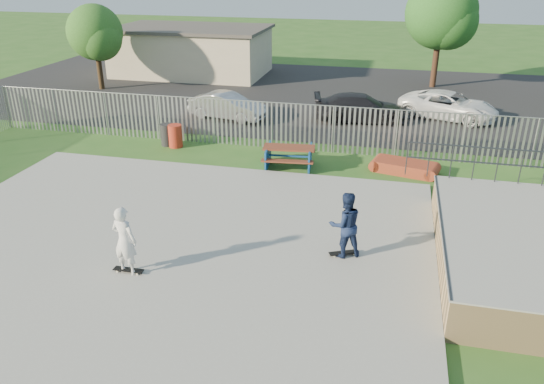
% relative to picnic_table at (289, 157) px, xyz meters
% --- Properties ---
extents(ground, '(120.00, 120.00, 0.00)m').
position_rel_picnic_table_xyz_m(ground, '(-2.17, -6.91, -0.43)').
color(ground, '#2D5D1F').
rests_on(ground, ground).
extents(concrete_slab, '(15.00, 12.00, 0.15)m').
position_rel_picnic_table_xyz_m(concrete_slab, '(-2.17, -6.91, -0.35)').
color(concrete_slab, '#999A94').
rests_on(concrete_slab, ground).
extents(quarter_pipe, '(5.50, 7.05, 2.19)m').
position_rel_picnic_table_xyz_m(quarter_pipe, '(7.32, -5.87, 0.13)').
color(quarter_pipe, tan).
rests_on(quarter_pipe, ground).
extents(fence, '(26.04, 16.02, 2.00)m').
position_rel_picnic_table_xyz_m(fence, '(-1.17, -2.33, 0.57)').
color(fence, gray).
rests_on(fence, ground).
extents(picnic_table, '(2.14, 1.83, 0.84)m').
position_rel_picnic_table_xyz_m(picnic_table, '(0.00, 0.00, 0.00)').
color(picnic_table, '#5F2B1B').
rests_on(picnic_table, ground).
extents(funbox, '(2.32, 1.54, 0.43)m').
position_rel_picnic_table_xyz_m(funbox, '(4.43, 0.47, -0.21)').
color(funbox, maroon).
rests_on(funbox, ground).
extents(trash_bin_red, '(0.59, 0.59, 0.98)m').
position_rel_picnic_table_xyz_m(trash_bin_red, '(-5.26, 1.24, 0.07)').
color(trash_bin_red, '#AA2B1A').
rests_on(trash_bin_red, ground).
extents(trash_bin_grey, '(0.57, 0.57, 0.95)m').
position_rel_picnic_table_xyz_m(trash_bin_grey, '(-5.70, 1.38, 0.05)').
color(trash_bin_grey, black).
rests_on(trash_bin_grey, ground).
extents(parking_lot, '(40.00, 18.00, 0.02)m').
position_rel_picnic_table_xyz_m(parking_lot, '(-2.17, 12.09, -0.42)').
color(parking_lot, black).
rests_on(parking_lot, ground).
extents(car_silver, '(4.16, 2.14, 1.31)m').
position_rel_picnic_table_xyz_m(car_silver, '(-4.38, 5.87, 0.25)').
color(car_silver, silver).
rests_on(car_silver, parking_lot).
extents(car_dark, '(4.94, 2.71, 1.36)m').
position_rel_picnic_table_xyz_m(car_dark, '(2.22, 6.99, 0.27)').
color(car_dark, black).
rests_on(car_dark, parking_lot).
extents(car_white, '(5.30, 3.74, 1.34)m').
position_rel_picnic_table_xyz_m(car_white, '(6.50, 8.49, 0.26)').
color(car_white, white).
rests_on(car_white, parking_lot).
extents(building, '(10.40, 6.40, 3.20)m').
position_rel_picnic_table_xyz_m(building, '(-10.17, 16.09, 1.18)').
color(building, beige).
rests_on(building, ground).
extents(tree_left, '(3.29, 3.29, 5.07)m').
position_rel_picnic_table_xyz_m(tree_left, '(-14.03, 10.42, 2.99)').
color(tree_left, '#3B2A17').
rests_on(tree_left, ground).
extents(tree_mid, '(4.29, 4.29, 6.62)m').
position_rel_picnic_table_xyz_m(tree_mid, '(6.07, 15.76, 4.03)').
color(tree_mid, '#41281A').
rests_on(tree_mid, ground).
extents(skateboard_a, '(0.81, 0.52, 0.08)m').
position_rel_picnic_table_xyz_m(skateboard_a, '(2.85, -6.48, -0.24)').
color(skateboard_a, black).
rests_on(skateboard_a, concrete_slab).
extents(skateboard_b, '(0.80, 0.20, 0.08)m').
position_rel_picnic_table_xyz_m(skateboard_b, '(-2.45, -8.62, -0.24)').
color(skateboard_b, black).
rests_on(skateboard_b, concrete_slab).
extents(skater_navy, '(1.11, 1.01, 1.85)m').
position_rel_picnic_table_xyz_m(skater_navy, '(2.85, -6.48, 0.65)').
color(skater_navy, '#162346').
rests_on(skater_navy, concrete_slab).
extents(skater_white, '(0.74, 0.55, 1.85)m').
position_rel_picnic_table_xyz_m(skater_white, '(-2.45, -8.62, 0.65)').
color(skater_white, silver).
rests_on(skater_white, concrete_slab).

